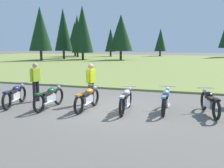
# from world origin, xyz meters

# --- Properties ---
(ground_plane) EXTENTS (140.00, 140.00, 0.00)m
(ground_plane) POSITION_xyz_m (0.00, 0.00, 0.00)
(ground_plane) COLOR #605B54
(grass_moorland) EXTENTS (80.00, 44.00, 0.10)m
(grass_moorland) POSITION_xyz_m (0.00, 26.35, 0.05)
(grass_moorland) COLOR olive
(grass_moorland) RESTS_ON ground
(forest_treeline) EXTENTS (44.30, 22.73, 8.66)m
(forest_treeline) POSITION_xyz_m (-6.93, 34.02, 4.54)
(forest_treeline) COLOR #47331E
(forest_treeline) RESTS_ON ground
(motorcycle_navy) EXTENTS (0.76, 2.06, 0.88)m
(motorcycle_navy) POSITION_xyz_m (-3.73, -0.57, 0.44)
(motorcycle_navy) COLOR black
(motorcycle_navy) RESTS_ON ground
(motorcycle_british_green) EXTENTS (0.62, 2.10, 0.88)m
(motorcycle_british_green) POSITION_xyz_m (-2.17, -0.51, 0.44)
(motorcycle_british_green) COLOR black
(motorcycle_british_green) RESTS_ON ground
(motorcycle_orange) EXTENTS (0.62, 2.10, 0.88)m
(motorcycle_orange) POSITION_xyz_m (-0.70, -0.24, 0.44)
(motorcycle_orange) COLOR black
(motorcycle_orange) RESTS_ON ground
(motorcycle_silver) EXTENTS (0.62, 2.10, 0.88)m
(motorcycle_silver) POSITION_xyz_m (0.75, -0.04, 0.44)
(motorcycle_silver) COLOR black
(motorcycle_silver) RESTS_ON ground
(motorcycle_sky_blue) EXTENTS (0.62, 2.10, 0.88)m
(motorcycle_sky_blue) POSITION_xyz_m (2.14, 0.40, 0.44)
(motorcycle_sky_blue) COLOR black
(motorcycle_sky_blue) RESTS_ON ground
(motorcycle_black) EXTENTS (0.78, 2.05, 0.88)m
(motorcycle_black) POSITION_xyz_m (3.67, 0.48, 0.44)
(motorcycle_black) COLOR black
(motorcycle_black) RESTS_ON ground
(rider_with_back_turned) EXTENTS (0.32, 0.53, 1.67)m
(rider_with_back_turned) POSITION_xyz_m (-3.41, 0.42, 0.95)
(rider_with_back_turned) COLOR black
(rider_with_back_turned) RESTS_ON ground
(rider_in_hivis_vest) EXTENTS (0.29, 0.54, 1.67)m
(rider_in_hivis_vest) POSITION_xyz_m (-1.00, 0.82, 0.95)
(rider_in_hivis_vest) COLOR #4C4233
(rider_in_hivis_vest) RESTS_ON ground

